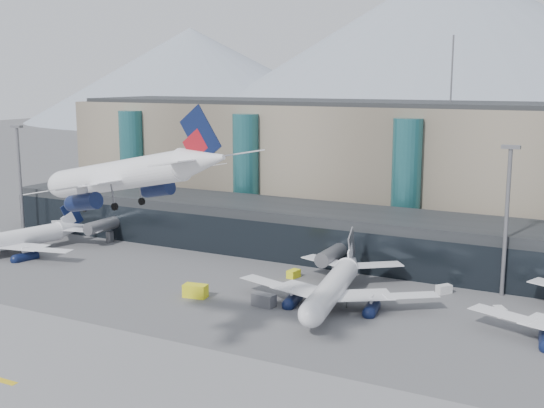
{
  "coord_description": "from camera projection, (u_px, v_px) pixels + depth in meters",
  "views": [
    {
      "loc": [
        47.05,
        -68.51,
        36.29
      ],
      "look_at": [
        -5.75,
        32.0,
        15.36
      ],
      "focal_mm": 45.0,
      "sensor_mm": 36.0,
      "label": 1
    }
  ],
  "objects": [
    {
      "name": "ground",
      "position": [
        196.0,
        365.0,
        87.74
      ],
      "size": [
        900.0,
        900.0,
        0.0
      ],
      "primitive_type": "plane",
      "color": "#515154",
      "rests_on": "ground"
    },
    {
      "name": "concourse",
      "position": [
        357.0,
        237.0,
        137.11
      ],
      "size": [
        170.0,
        27.0,
        10.0
      ],
      "color": "black",
      "rests_on": "ground"
    },
    {
      "name": "terminal_main",
      "position": [
        311.0,
        161.0,
        174.73
      ],
      "size": [
        130.0,
        30.0,
        31.0
      ],
      "color": "gray",
      "rests_on": "ground"
    },
    {
      "name": "teal_towers",
      "position": [
        321.0,
        177.0,
        156.49
      ],
      "size": [
        116.4,
        19.4,
        46.0
      ],
      "color": "#25646A",
      "rests_on": "ground"
    },
    {
      "name": "lightmast_left",
      "position": [
        20.0,
        173.0,
        160.89
      ],
      "size": [
        3.0,
        1.2,
        25.6
      ],
      "color": "slate",
      "rests_on": "ground"
    },
    {
      "name": "lightmast_mid",
      "position": [
        507.0,
        212.0,
        113.2
      ],
      "size": [
        3.0,
        1.2,
        25.6
      ],
      "color": "slate",
      "rests_on": "ground"
    },
    {
      "name": "hero_jet",
      "position": [
        135.0,
        167.0,
        80.28
      ],
      "size": [
        31.39,
        31.28,
        10.17
      ],
      "rotation": [
        0.0,
        -0.19,
        -0.15
      ],
      "color": "white",
      "rests_on": "ground"
    },
    {
      "name": "jet_parked_left",
      "position": [
        23.0,
        233.0,
        144.15
      ],
      "size": [
        33.26,
        34.26,
        11.01
      ],
      "rotation": [
        0.0,
        0.0,
        1.34
      ],
      "color": "white",
      "rests_on": "ground"
    },
    {
      "name": "jet_parked_mid",
      "position": [
        336.0,
        277.0,
        111.74
      ],
      "size": [
        34.58,
        34.93,
        11.29
      ],
      "rotation": [
        0.0,
        0.0,
        1.74
      ],
      "color": "white",
      "rests_on": "ground"
    },
    {
      "name": "veh_b",
      "position": [
        294.0,
        274.0,
        125.98
      ],
      "size": [
        1.95,
        2.77,
        1.47
      ],
      "primitive_type": "cube",
      "rotation": [
        0.0,
        0.0,
        1.41
      ],
      "color": "yellow",
      "rests_on": "ground"
    },
    {
      "name": "veh_c",
      "position": [
        264.0,
        300.0,
        110.13
      ],
      "size": [
        3.9,
        2.29,
        2.08
      ],
      "primitive_type": "cube",
      "rotation": [
        0.0,
        0.0,
        -0.09
      ],
      "color": "#4F4F54",
      "rests_on": "ground"
    },
    {
      "name": "veh_d",
      "position": [
        444.0,
        289.0,
        116.71
      ],
      "size": [
        2.7,
        2.94,
        1.5
      ],
      "primitive_type": "cube",
      "rotation": [
        0.0,
        0.0,
        0.92
      ],
      "color": "silver",
      "rests_on": "ground"
    },
    {
      "name": "veh_g",
      "position": [
        500.0,
        312.0,
        105.67
      ],
      "size": [
        2.45,
        2.76,
        1.39
      ],
      "primitive_type": "cube",
      "rotation": [
        0.0,
        0.0,
        -1.01
      ],
      "color": "silver",
      "rests_on": "ground"
    },
    {
      "name": "veh_h",
      "position": [
        195.0,
        291.0,
        114.66
      ],
      "size": [
        4.27,
        2.68,
        2.21
      ],
      "primitive_type": "cube",
      "rotation": [
        0.0,
        0.0,
        0.15
      ],
      "color": "yellow",
      "rests_on": "ground"
    }
  ]
}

